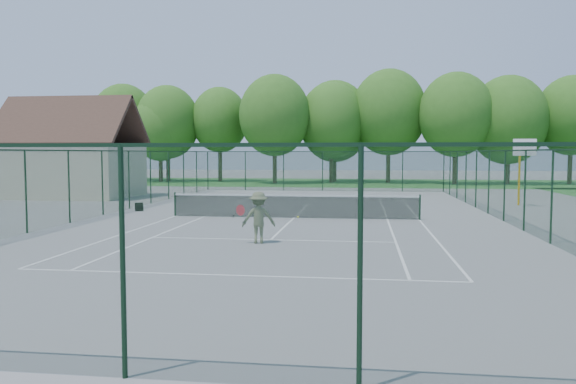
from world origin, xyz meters
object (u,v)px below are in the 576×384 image
at_px(tennis_net, 294,205).
at_px(basketball_goal, 522,159).
at_px(tennis_player, 259,217).
at_px(sports_bag_a, 139,206).

xyz_separation_m(tennis_net, basketball_goal, (11.62, 7.16, 1.99)).
bearing_deg(tennis_player, sports_bag_a, 129.10).
bearing_deg(tennis_net, basketball_goal, 31.66).
height_order(basketball_goal, tennis_player, basketball_goal).
distance_m(tennis_net, tennis_player, 7.11).
bearing_deg(tennis_net, tennis_player, -92.25).
height_order(basketball_goal, sports_bag_a, basketball_goal).
bearing_deg(sports_bag_a, tennis_player, -68.01).
relative_size(sports_bag_a, tennis_player, 0.19).
xyz_separation_m(basketball_goal, sports_bag_a, (-20.09, -4.18, -2.41)).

